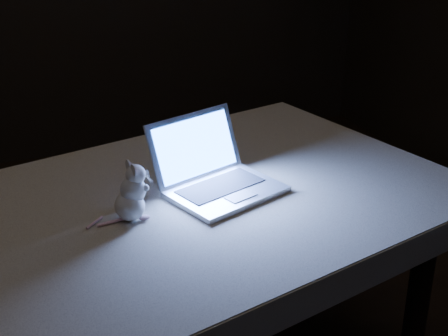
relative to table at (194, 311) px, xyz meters
name	(u,v)px	position (x,y,z in m)	size (l,w,h in m)	color
table	(194,311)	(0.00, 0.00, 0.00)	(1.52, 0.98, 0.82)	black
tablecloth	(172,222)	(-0.07, -0.04, 0.37)	(1.62, 1.08, 0.10)	beige
laptop	(226,161)	(0.11, -0.02, 0.53)	(0.32, 0.29, 0.22)	silver
plush_mouse	(129,192)	(-0.20, -0.07, 0.50)	(0.12, 0.12, 0.17)	white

